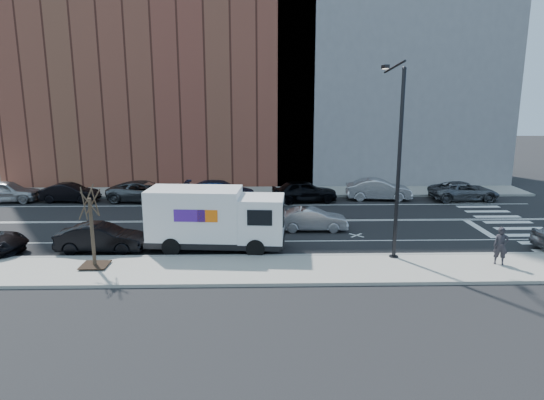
{
  "coord_description": "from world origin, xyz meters",
  "views": [
    {
      "loc": [
        0.58,
        -29.5,
        7.92
      ],
      "look_at": [
        1.29,
        -0.23,
        1.4
      ],
      "focal_mm": 32.0,
      "sensor_mm": 36.0,
      "label": 1
    }
  ],
  "objects_px": {
    "fedex_van": "(215,218)",
    "pedestrian": "(501,246)",
    "far_parked_b": "(70,193)",
    "driving_sedan": "(313,219)",
    "far_parked_a": "(6,191)"
  },
  "relations": [
    {
      "from": "fedex_van",
      "to": "far_parked_a",
      "type": "xyz_separation_m",
      "value": [
        -16.39,
        11.45,
        -0.87
      ]
    },
    {
      "from": "driving_sedan",
      "to": "far_parked_b",
      "type": "bearing_deg",
      "value": 65.36
    },
    {
      "from": "far_parked_b",
      "to": "fedex_van",
      "type": "bearing_deg",
      "value": -130.05
    },
    {
      "from": "pedestrian",
      "to": "fedex_van",
      "type": "bearing_deg",
      "value": -172.06
    },
    {
      "from": "far_parked_b",
      "to": "driving_sedan",
      "type": "distance_m",
      "value": 18.84
    },
    {
      "from": "far_parked_a",
      "to": "pedestrian",
      "type": "bearing_deg",
      "value": -118.2
    },
    {
      "from": "far_parked_a",
      "to": "driving_sedan",
      "type": "xyz_separation_m",
      "value": [
        21.77,
        -8.03,
        -0.14
      ]
    },
    {
      "from": "far_parked_a",
      "to": "pedestrian",
      "type": "height_order",
      "value": "pedestrian"
    },
    {
      "from": "far_parked_b",
      "to": "driving_sedan",
      "type": "height_order",
      "value": "far_parked_b"
    },
    {
      "from": "far_parked_a",
      "to": "driving_sedan",
      "type": "bearing_deg",
      "value": -112.65
    },
    {
      "from": "driving_sedan",
      "to": "pedestrian",
      "type": "height_order",
      "value": "pedestrian"
    },
    {
      "from": "fedex_van",
      "to": "pedestrian",
      "type": "height_order",
      "value": "fedex_van"
    },
    {
      "from": "driving_sedan",
      "to": "pedestrian",
      "type": "bearing_deg",
      "value": -128.16
    },
    {
      "from": "fedex_van",
      "to": "far_parked_b",
      "type": "bearing_deg",
      "value": 140.62
    },
    {
      "from": "far_parked_b",
      "to": "driving_sedan",
      "type": "relative_size",
      "value": 1.03
    }
  ]
}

